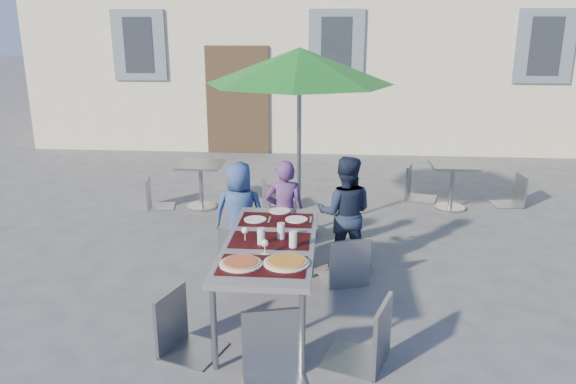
# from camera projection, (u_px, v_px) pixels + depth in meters

# --- Properties ---
(ground) EXTENTS (90.00, 90.00, 0.00)m
(ground) POSITION_uv_depth(u_px,v_px,m) (330.00, 357.00, 4.57)
(ground) COLOR #4D4D4F
(ground) RESTS_ON ground
(dining_table) EXTENTS (0.80, 1.85, 0.76)m
(dining_table) POSITION_uv_depth(u_px,v_px,m) (270.00, 246.00, 5.02)
(dining_table) COLOR #4A4A4F
(dining_table) RESTS_ON ground
(pizza_near_left) EXTENTS (0.35, 0.35, 0.03)m
(pizza_near_left) POSITION_uv_depth(u_px,v_px,m) (241.00, 263.00, 4.49)
(pizza_near_left) COLOR white
(pizza_near_left) RESTS_ON dining_table
(pizza_near_right) EXTENTS (0.37, 0.37, 0.03)m
(pizza_near_right) POSITION_uv_depth(u_px,v_px,m) (286.00, 262.00, 4.50)
(pizza_near_right) COLOR white
(pizza_near_right) RESTS_ON dining_table
(glassware) EXTENTS (0.50, 0.43, 0.15)m
(glassware) POSITION_uv_depth(u_px,v_px,m) (274.00, 236.00, 4.89)
(glassware) COLOR silver
(glassware) RESTS_ON dining_table
(place_settings) EXTENTS (0.66, 0.50, 0.01)m
(place_settings) POSITION_uv_depth(u_px,v_px,m) (278.00, 216.00, 5.60)
(place_settings) COLOR white
(place_settings) RESTS_ON dining_table
(child_0) EXTENTS (0.58, 0.39, 1.18)m
(child_0) POSITION_uv_depth(u_px,v_px,m) (240.00, 214.00, 6.21)
(child_0) COLOR #2F4881
(child_0) RESTS_ON ground
(child_1) EXTENTS (0.46, 0.33, 1.20)m
(child_1) POSITION_uv_depth(u_px,v_px,m) (284.00, 213.00, 6.19)
(child_1) COLOR #56336A
(child_1) RESTS_ON ground
(child_2) EXTENTS (0.64, 0.39, 1.27)m
(child_2) POSITION_uv_depth(u_px,v_px,m) (345.00, 213.00, 6.08)
(child_2) COLOR #1A233A
(child_2) RESTS_ON ground
(chair_0) EXTENTS (0.51, 0.51, 0.93)m
(chair_0) POSITION_uv_depth(u_px,v_px,m) (239.00, 223.00, 6.05)
(chair_0) COLOR gray
(chair_0) RESTS_ON ground
(chair_1) EXTENTS (0.54, 0.55, 0.97)m
(chair_1) POSITION_uv_depth(u_px,v_px,m) (286.00, 219.00, 6.11)
(chair_1) COLOR gray
(chair_1) RESTS_ON ground
(chair_2) EXTENTS (0.57, 0.57, 1.00)m
(chair_2) POSITION_uv_depth(u_px,v_px,m) (347.00, 231.00, 5.70)
(chair_2) COLOR #93979E
(chair_2) RESTS_ON ground
(chair_3) EXTENTS (0.55, 0.55, 0.97)m
(chair_3) POSITION_uv_depth(u_px,v_px,m) (180.00, 287.00, 4.51)
(chair_3) COLOR gray
(chair_3) RESTS_ON ground
(chair_4) EXTENTS (0.59, 0.59, 1.05)m
(chair_4) POSITION_uv_depth(u_px,v_px,m) (371.00, 293.00, 4.31)
(chair_4) COLOR gray
(chair_4) RESTS_ON ground
(chair_5) EXTENTS (0.56, 0.57, 1.05)m
(chair_5) POSITION_uv_depth(u_px,v_px,m) (274.00, 309.00, 4.07)
(chair_5) COLOR gray
(chair_5) RESTS_ON ground
(patio_umbrella) EXTENTS (2.27, 2.27, 2.34)m
(patio_umbrella) POSITION_uv_depth(u_px,v_px,m) (299.00, 68.00, 6.66)
(patio_umbrella) COLOR #AEB1B6
(patio_umbrella) RESTS_ON ground
(cafe_table_0) EXTENTS (0.63, 0.63, 0.67)m
(cafe_table_0) POSITION_uv_depth(u_px,v_px,m) (201.00, 180.00, 8.18)
(cafe_table_0) COLOR #AEB1B6
(cafe_table_0) RESTS_ON ground
(bg_chair_l_0) EXTENTS (0.44, 0.44, 0.85)m
(bg_chair_l_0) POSITION_uv_depth(u_px,v_px,m) (154.00, 175.00, 8.19)
(bg_chair_l_0) COLOR #91979C
(bg_chair_l_0) RESTS_ON ground
(bg_chair_r_0) EXTENTS (0.52, 0.52, 0.90)m
(bg_chair_r_0) POSITION_uv_depth(u_px,v_px,m) (260.00, 179.00, 7.88)
(bg_chair_r_0) COLOR gray
(bg_chair_r_0) RESTS_ON ground
(cafe_table_1) EXTENTS (0.64, 0.64, 0.68)m
(cafe_table_1) POSITION_uv_depth(u_px,v_px,m) (452.00, 180.00, 8.12)
(cafe_table_1) COLOR #AEB1B6
(cafe_table_1) RESTS_ON ground
(bg_chair_l_1) EXTENTS (0.55, 0.54, 1.00)m
(bg_chair_l_1) POSITION_uv_depth(u_px,v_px,m) (417.00, 161.00, 8.59)
(bg_chair_l_1) COLOR gray
(bg_chair_l_1) RESTS_ON ground
(bg_chair_r_1) EXTENTS (0.43, 0.43, 0.89)m
(bg_chair_r_1) POSITION_uv_depth(u_px,v_px,m) (516.00, 171.00, 8.28)
(bg_chair_r_1) COLOR gray
(bg_chair_r_1) RESTS_ON ground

